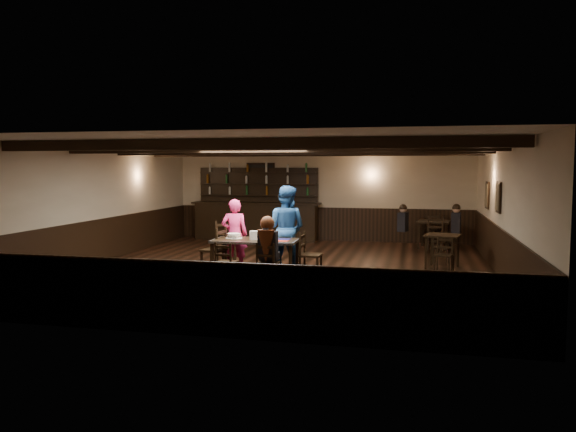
% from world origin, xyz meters
% --- Properties ---
extents(ground, '(10.00, 10.00, 0.00)m').
position_xyz_m(ground, '(0.00, 0.00, 0.00)').
color(ground, black).
rests_on(ground, ground).
extents(room_shell, '(9.02, 10.02, 2.71)m').
position_xyz_m(room_shell, '(0.01, 0.04, 1.75)').
color(room_shell, beige).
rests_on(room_shell, ground).
extents(dining_table, '(1.74, 0.91, 0.75)m').
position_xyz_m(dining_table, '(-0.38, -0.88, 0.68)').
color(dining_table, black).
rests_on(dining_table, ground).
extents(chair_near_left, '(0.42, 0.40, 0.79)m').
position_xyz_m(chair_near_left, '(-0.75, -1.70, 0.46)').
color(chair_near_left, black).
rests_on(chair_near_left, ground).
extents(chair_near_right, '(0.41, 0.39, 0.82)m').
position_xyz_m(chair_near_right, '(0.08, -1.71, 0.48)').
color(chair_near_right, black).
rests_on(chair_near_right, ground).
extents(chair_end_left, '(0.50, 0.52, 0.97)m').
position_xyz_m(chair_end_left, '(-1.25, -0.75, 0.56)').
color(chair_end_left, black).
rests_on(chair_end_left, ground).
extents(chair_end_right, '(0.43, 0.45, 0.93)m').
position_xyz_m(chair_end_right, '(0.68, -0.83, 0.54)').
color(chair_end_right, black).
rests_on(chair_end_right, ground).
extents(chair_far_pushed, '(0.60, 0.59, 0.99)m').
position_xyz_m(chair_far_pushed, '(-1.44, 0.30, 0.58)').
color(chair_far_pushed, black).
rests_on(chair_far_pushed, ground).
extents(woman_pink, '(0.64, 0.51, 1.54)m').
position_xyz_m(woman_pink, '(-1.01, -0.33, 0.77)').
color(woman_pink, '#FF3A84').
rests_on(woman_pink, ground).
extents(man_blue, '(1.00, 0.84, 1.83)m').
position_xyz_m(man_blue, '(0.09, -0.16, 0.91)').
color(man_blue, navy).
rests_on(man_blue, ground).
extents(seated_person, '(0.36, 0.54, 0.87)m').
position_xyz_m(seated_person, '(0.09, -1.66, 0.85)').
color(seated_person, black).
rests_on(seated_person, ground).
extents(cake, '(0.34, 0.34, 0.11)m').
position_xyz_m(cake, '(-0.86, -0.80, 0.80)').
color(cake, white).
rests_on(cake, dining_table).
extents(plate_stack_a, '(0.19, 0.19, 0.18)m').
position_xyz_m(plate_stack_a, '(-0.40, -0.90, 0.84)').
color(plate_stack_a, white).
rests_on(plate_stack_a, dining_table).
extents(plate_stack_b, '(0.18, 0.18, 0.22)m').
position_xyz_m(plate_stack_b, '(-0.15, -0.83, 0.86)').
color(plate_stack_b, white).
rests_on(plate_stack_b, dining_table).
extents(tea_light, '(0.04, 0.04, 0.06)m').
position_xyz_m(tea_light, '(-0.33, -0.75, 0.78)').
color(tea_light, '#A5A8AD').
rests_on(tea_light, dining_table).
extents(salt_shaker, '(0.04, 0.04, 0.10)m').
position_xyz_m(salt_shaker, '(-0.04, -0.96, 0.80)').
color(salt_shaker, silver).
rests_on(salt_shaker, dining_table).
extents(pepper_shaker, '(0.03, 0.03, 0.09)m').
position_xyz_m(pepper_shaker, '(0.02, -0.95, 0.80)').
color(pepper_shaker, '#A5A8AD').
rests_on(pepper_shaker, dining_table).
extents(drink_glass, '(0.07, 0.07, 0.11)m').
position_xyz_m(drink_glass, '(-0.12, -0.77, 0.81)').
color(drink_glass, silver).
rests_on(drink_glass, dining_table).
extents(menu_red, '(0.32, 0.24, 0.00)m').
position_xyz_m(menu_red, '(0.18, -0.97, 0.75)').
color(menu_red, maroon).
rests_on(menu_red, dining_table).
extents(menu_blue, '(0.35, 0.25, 0.00)m').
position_xyz_m(menu_blue, '(0.14, -0.71, 0.75)').
color(menu_blue, '#0F114F').
rests_on(menu_blue, dining_table).
extents(bar_counter, '(3.95, 0.70, 2.20)m').
position_xyz_m(bar_counter, '(-1.96, 4.72, 0.73)').
color(bar_counter, black).
rests_on(bar_counter, ground).
extents(back_table_a, '(0.86, 0.86, 0.75)m').
position_xyz_m(back_table_a, '(3.39, 0.87, 0.64)').
color(back_table_a, black).
rests_on(back_table_a, ground).
extents(back_table_b, '(0.97, 0.97, 0.75)m').
position_xyz_m(back_table_b, '(3.29, 3.99, 0.65)').
color(back_table_b, black).
rests_on(back_table_b, ground).
extents(bg_patron_left, '(0.30, 0.40, 0.74)m').
position_xyz_m(bg_patron_left, '(2.47, 3.76, 0.84)').
color(bg_patron_left, black).
rests_on(bg_patron_left, ground).
extents(bg_patron_right, '(0.28, 0.40, 0.78)m').
position_xyz_m(bg_patron_right, '(3.86, 3.74, 0.85)').
color(bg_patron_right, black).
rests_on(bg_patron_right, ground).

